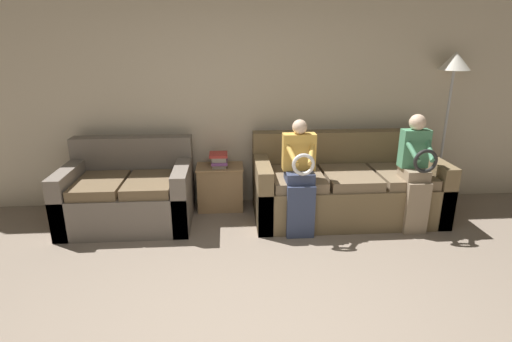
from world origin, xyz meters
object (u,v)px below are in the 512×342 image
(couch_main, at_px, (345,188))
(side_shelf, at_px, (220,186))
(floor_lamp, at_px, (453,74))
(child_right_seated, at_px, (416,168))
(child_left_seated, at_px, (300,174))
(book_stack, at_px, (219,160))
(couch_side, at_px, (130,194))

(couch_main, distance_m, side_shelf, 1.49)
(couch_main, bearing_deg, floor_lamp, 14.27)
(couch_main, relative_size, child_right_seated, 1.69)
(child_left_seated, xyz_separation_m, child_right_seated, (1.23, 0.00, 0.03))
(side_shelf, distance_m, floor_lamp, 3.04)
(book_stack, relative_size, floor_lamp, 0.17)
(side_shelf, distance_m, book_stack, 0.34)
(side_shelf, bearing_deg, child_right_seated, -18.92)
(side_shelf, bearing_deg, book_stack, 145.50)
(side_shelf, relative_size, book_stack, 1.80)
(couch_side, height_order, child_left_seated, child_left_seated)
(book_stack, bearing_deg, couch_main, -12.18)
(book_stack, bearing_deg, couch_side, -163.07)
(couch_side, relative_size, child_left_seated, 1.14)
(couch_main, xyz_separation_m, floor_lamp, (1.28, 0.33, 1.25))
(child_left_seated, bearing_deg, floor_lamp, 20.92)
(couch_side, height_order, floor_lamp, floor_lamp)
(child_right_seated, relative_size, floor_lamp, 0.67)
(couch_main, height_order, child_right_seated, child_right_seated)
(couch_main, distance_m, child_left_seated, 0.80)
(child_left_seated, height_order, side_shelf, child_left_seated)
(child_left_seated, relative_size, floor_lamp, 0.65)
(couch_main, relative_size, couch_side, 1.54)
(couch_side, distance_m, floor_lamp, 3.97)
(child_left_seated, relative_size, child_right_seated, 0.97)
(couch_main, relative_size, book_stack, 6.82)
(child_left_seated, height_order, book_stack, child_left_seated)
(couch_side, height_order, child_right_seated, child_right_seated)
(couch_side, distance_m, book_stack, 1.09)
(couch_side, bearing_deg, book_stack, 16.93)
(child_right_seated, height_order, book_stack, child_right_seated)
(floor_lamp, bearing_deg, side_shelf, -179.69)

